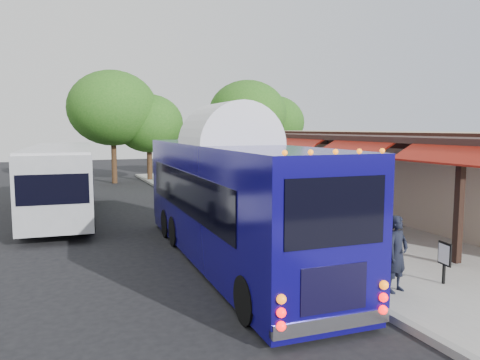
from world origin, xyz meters
name	(u,v)px	position (x,y,z in m)	size (l,w,h in m)	color
ground	(263,249)	(0.00, 0.00, 0.00)	(90.00, 90.00, 0.00)	black
sidewalk	(330,214)	(5.00, 4.00, 0.07)	(10.00, 40.00, 0.15)	#9E9B93
curb	(222,222)	(0.05, 4.00, 0.07)	(0.20, 40.00, 0.16)	gray
station_shelter	(394,170)	(8.38, 4.00, 1.85)	(8.15, 20.00, 3.60)	tan
coach_bus	(230,194)	(-1.45, -0.91, 1.91)	(2.66, 11.21, 3.56)	#0E0863
city_bus	(62,178)	(-5.70, 8.22, 1.65)	(3.11, 11.26, 2.99)	#979A9F
ped_a	(397,254)	(0.96, -5.00, 1.00)	(0.62, 0.41, 1.71)	black
ped_b	(276,192)	(2.57, 4.36, 1.11)	(0.93, 0.73, 1.92)	black
ped_c	(225,194)	(0.60, 5.11, 1.03)	(1.03, 0.43, 1.75)	black
ped_d	(261,183)	(3.40, 7.60, 1.12)	(1.25, 0.72, 1.93)	black
sign_board	(445,256)	(2.33, -5.00, 0.81)	(0.11, 0.45, 0.98)	black
tree_left	(149,123)	(0.31, 19.92, 4.08)	(4.79, 4.79, 6.13)	#382314
tree_mid	(248,114)	(7.18, 18.42, 4.80)	(5.63, 5.63, 7.20)	#382314
tree_right	(273,122)	(10.18, 20.40, 4.21)	(4.93, 4.93, 6.31)	#382314
tree_far	(113,108)	(-2.14, 19.76, 5.10)	(5.97, 5.97, 7.64)	#382314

